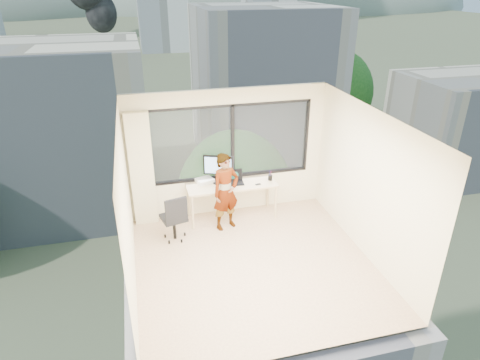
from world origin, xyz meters
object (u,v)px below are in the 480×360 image
object	(u,v)px
person	(226,192)
monitor	(218,169)
game_console	(205,181)
desk	(232,201)
handbag	(234,175)
laptop	(234,178)
chair	(173,216)

from	to	relation	value
person	monitor	size ratio (longest dim) A/B	2.60
game_console	monitor	bearing A→B (deg)	-35.54
desk	handbag	bearing A→B (deg)	66.43
person	game_console	size ratio (longest dim) A/B	4.80
person	monitor	bearing A→B (deg)	73.74
desk	monitor	world-z (taller)	monitor
person	laptop	distance (m)	0.47
chair	game_console	world-z (taller)	chair
person	monitor	world-z (taller)	person
monitor	desk	bearing A→B (deg)	-7.36
game_console	handbag	distance (m)	0.59
chair	handbag	bearing A→B (deg)	14.50
person	laptop	size ratio (longest dim) A/B	4.08
desk	chair	distance (m)	1.35
chair	monitor	world-z (taller)	monitor
chair	person	distance (m)	1.09
person	handbag	world-z (taller)	person
monitor	laptop	size ratio (longest dim) A/B	1.57
desk	handbag	distance (m)	0.52
laptop	monitor	bearing A→B (deg)	164.62
desk	chair	xyz separation A→B (m)	(-1.24, -0.52, 0.11)
handbag	chair	bearing A→B (deg)	-140.97
monitor	laptop	distance (m)	0.37
game_console	laptop	size ratio (longest dim) A/B	0.85
game_console	handbag	size ratio (longest dim) A/B	1.17
game_console	handbag	xyz separation A→B (m)	(0.59, -0.03, 0.07)
game_console	laptop	bearing A→B (deg)	-37.13
desk	game_console	bearing A→B (deg)	156.92
game_console	desk	bearing A→B (deg)	-41.53
desk	laptop	xyz separation A→B (m)	(0.06, 0.02, 0.49)
handbag	desk	bearing A→B (deg)	-102.65
desk	monitor	bearing A→B (deg)	150.97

